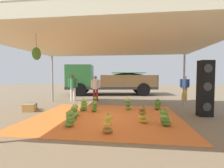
{
  "coord_description": "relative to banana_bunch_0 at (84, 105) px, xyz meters",
  "views": [
    {
      "loc": [
        0.94,
        -5.89,
        1.55
      ],
      "look_at": [
        0.02,
        1.68,
        1.15
      ],
      "focal_mm": 25.78,
      "sensor_mm": 36.0,
      "label": 1
    }
  ],
  "objects": [
    {
      "name": "ground_plane",
      "position": [
        1.14,
        2.08,
        -0.24
      ],
      "size": [
        40.0,
        40.0,
        0.0
      ],
      "primitive_type": "plane",
      "color": "#7F6B51"
    },
    {
      "name": "tarp_orange",
      "position": [
        1.14,
        -0.92,
        -0.24
      ],
      "size": [
        5.45,
        4.55,
        0.01
      ],
      "primitive_type": "cube",
      "color": "orange",
      "rests_on": "ground"
    },
    {
      "name": "tent_canopy",
      "position": [
        1.13,
        -1.01,
        2.47
      ],
      "size": [
        8.0,
        7.0,
        2.79
      ],
      "color": "#9EA0A5",
      "rests_on": "ground"
    },
    {
      "name": "banana_bunch_0",
      "position": [
        0.0,
        0.0,
        0.0
      ],
      "size": [
        0.48,
        0.47,
        0.55
      ],
      "color": "#477523",
      "rests_on": "tarp_orange"
    },
    {
      "name": "banana_bunch_1",
      "position": [
        3.26,
        0.59,
        -0.01
      ],
      "size": [
        0.35,
        0.35,
        0.5
      ],
      "color": "#518428",
      "rests_on": "tarp_orange"
    },
    {
      "name": "banana_bunch_2",
      "position": [
        1.94,
        0.38,
        0.01
      ],
      "size": [
        0.31,
        0.31,
        0.55
      ],
      "color": "#6B9E38",
      "rests_on": "tarp_orange"
    },
    {
      "name": "banana_bunch_3",
      "position": [
        0.24,
        -2.2,
        -0.01
      ],
      "size": [
        0.36,
        0.33,
        0.52
      ],
      "color": "#6B9E38",
      "rests_on": "tarp_orange"
    },
    {
      "name": "banana_bunch_4",
      "position": [
        2.45,
        -1.53,
        0.02
      ],
      "size": [
        0.38,
        0.37,
        0.59
      ],
      "color": "gold",
      "rests_on": "tarp_orange"
    },
    {
      "name": "banana_bunch_5",
      "position": [
        -0.04,
        -0.91,
        -0.04
      ],
      "size": [
        0.37,
        0.35,
        0.47
      ],
      "color": "#6B9E38",
      "rests_on": "tarp_orange"
    },
    {
      "name": "banana_bunch_6",
      "position": [
        0.53,
        -0.16,
        -0.03
      ],
      "size": [
        0.29,
        0.29,
        0.48
      ],
      "color": "#477523",
      "rests_on": "tarp_orange"
    },
    {
      "name": "banana_bunch_7",
      "position": [
        0.08,
        -1.47,
        0.0
      ],
      "size": [
        0.35,
        0.34,
        0.53
      ],
      "color": "#477523",
      "rests_on": "tarp_orange"
    },
    {
      "name": "banana_bunch_8",
      "position": [
        1.44,
        -2.56,
        -0.02
      ],
      "size": [
        0.36,
        0.37,
        0.53
      ],
      "color": "#996628",
      "rests_on": "tarp_orange"
    },
    {
      "name": "banana_bunch_9",
      "position": [
        3.1,
        -1.79,
        -0.0
      ],
      "size": [
        0.43,
        0.43,
        0.53
      ],
      "color": "#477523",
      "rests_on": "tarp_orange"
    },
    {
      "name": "banana_bunch_10",
      "position": [
        0.27,
        1.07,
        -0.01
      ],
      "size": [
        0.35,
        0.36,
        0.55
      ],
      "color": "#75A83D",
      "rests_on": "tarp_orange"
    },
    {
      "name": "cargo_truck_main",
      "position": [
        0.16,
        6.22,
        0.96
      ],
      "size": [
        7.34,
        3.29,
        2.4
      ],
      "color": "#2D2D2D",
      "rests_on": "ground"
    },
    {
      "name": "worker_0",
      "position": [
        5.35,
        3.57,
        0.67
      ],
      "size": [
        0.58,
        0.35,
        1.57
      ],
      "color": "orange",
      "rests_on": "ground"
    },
    {
      "name": "worker_1",
      "position": [
        -0.05,
        2.55,
        0.66
      ],
      "size": [
        0.57,
        0.35,
        1.55
      ],
      "color": "maroon",
      "rests_on": "ground"
    },
    {
      "name": "worker_2",
      "position": [
        -1.49,
        2.67,
        0.7
      ],
      "size": [
        0.59,
        0.36,
        1.62
      ],
      "color": "silver",
      "rests_on": "ground"
    },
    {
      "name": "speaker_stack",
      "position": [
        4.87,
        -0.32,
        0.82
      ],
      "size": [
        0.53,
        0.45,
        2.13
      ],
      "color": "black",
      "rests_on": "ground"
    },
    {
      "name": "crate_0",
      "position": [
        -2.28,
        -0.44,
        -0.08
      ],
      "size": [
        0.53,
        0.4,
        0.33
      ],
      "primitive_type": "cube",
      "rotation": [
        0.0,
        0.0,
        0.21
      ],
      "color": "#B78947",
      "rests_on": "ground"
    },
    {
      "name": "crate_1",
      "position": [
        -2.47,
        -0.04,
        -0.09
      ],
      "size": [
        0.49,
        0.39,
        0.3
      ],
      "primitive_type": "cube",
      "rotation": [
        0.0,
        0.0,
        -0.2
      ],
      "color": "#335B8E",
      "rests_on": "ground"
    }
  ]
}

